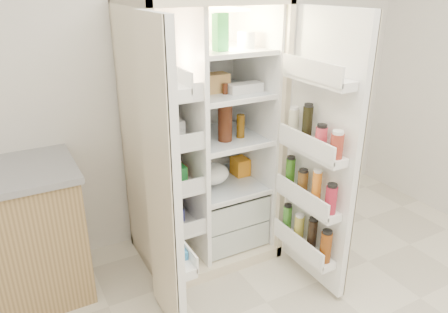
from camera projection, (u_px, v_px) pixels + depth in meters
wall_back at (188, 61)px, 3.07m from camera, size 4.00×0.02×2.70m
refrigerator at (202, 156)px, 2.99m from camera, size 0.92×0.70×1.80m
freezer_door at (163, 186)px, 2.22m from camera, size 0.15×0.40×1.72m
fridge_door at (320, 161)px, 2.59m from camera, size 0.17×0.58×1.72m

